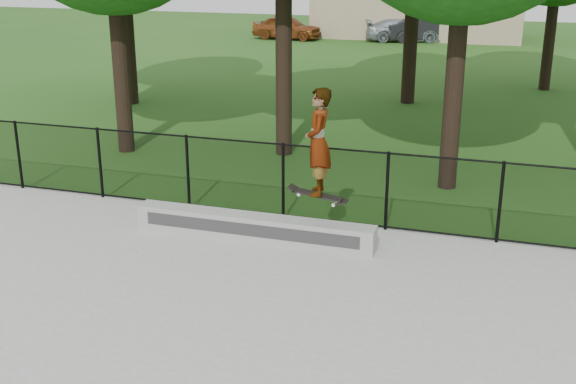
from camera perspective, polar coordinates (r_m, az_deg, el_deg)
name	(u,v)px	position (r m, az deg, el deg)	size (l,w,h in m)	color
concrete_slab	(130,384)	(9.20, -12.37, -14.63)	(14.00, 12.00, 0.06)	#979792
grind_ledge	(253,227)	(12.93, -2.78, -2.80)	(4.44, 0.40, 0.46)	#A1A19C
car_a	(287,27)	(42.99, -0.08, 12.88)	(1.61, 3.97, 1.36)	brown
car_b	(423,29)	(42.53, 10.58, 12.52)	(1.45, 3.77, 1.37)	black
car_c	(404,30)	(42.47, 9.16, 12.51)	(1.77, 4.00, 1.26)	gray
skater_airborne	(318,144)	(11.83, 2.41, 3.84)	(0.84, 0.73, 1.93)	black
chainlink_fence	(283,181)	(13.77, -0.39, 0.89)	(16.06, 0.06, 1.50)	black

